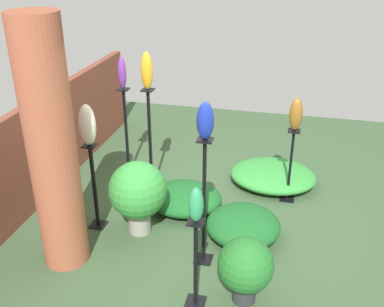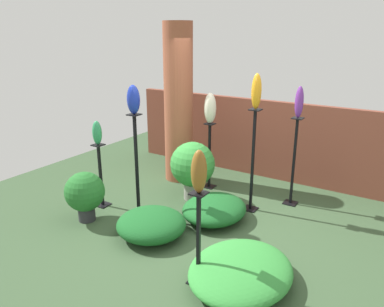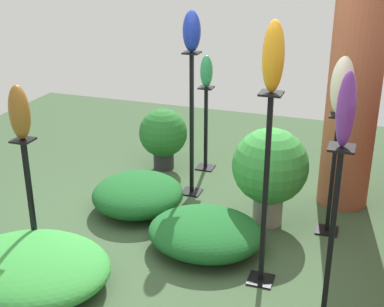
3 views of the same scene
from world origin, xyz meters
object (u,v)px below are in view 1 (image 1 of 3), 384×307
Objects in this scene: pedestal_amber at (150,147)px; art_vase_violet at (122,73)px; pedestal_bronze at (290,169)px; potted_plant_mid_left at (138,192)px; pedestal_violet at (127,136)px; art_vase_amber at (147,71)px; pedestal_ivory at (95,190)px; potted_plant_near_pillar at (246,267)px; pedestal_cobalt at (204,208)px; art_vase_ivory at (87,125)px; pedestal_jade at (196,268)px; brick_pillar at (52,150)px; art_vase_cobalt at (205,121)px; art_vase_bronze at (296,114)px; art_vase_jade at (196,205)px.

art_vase_violet reaches higher than pedestal_amber.
pedestal_bronze reaches higher than potted_plant_mid_left.
art_vase_amber is (-0.45, -0.53, 1.17)m from pedestal_violet.
potted_plant_mid_left is (-0.96, -0.15, -0.16)m from pedestal_amber.
pedestal_ivory is 2.19m from potted_plant_near_pillar.
art_vase_amber is at bearing 38.29° from pedestal_cobalt.
pedestal_cobalt is 2.99× the size of art_vase_ivory.
art_vase_ivory reaches higher than pedestal_cobalt.
art_vase_amber reaches higher than pedestal_jade.
brick_pillar reaches higher than potted_plant_near_pillar.
potted_plant_near_pillar is (-2.10, 0.34, -0.06)m from pedestal_bronze.
pedestal_ivory is at bearing -6.26° from brick_pillar.
art_vase_violet is 0.93× the size of art_vase_amber.
pedestal_amber is at bearing 38.29° from art_vase_cobalt.
art_vase_bronze reaches higher than art_vase_jade.
art_vase_ivory is 2.65m from art_vase_bronze.
art_vase_amber is at bearing -130.45° from pedestal_violet.
art_vase_jade is at bearing -151.01° from art_vase_amber.
brick_pillar is 2.30m from potted_plant_near_pillar.
art_vase_bronze reaches higher than pedestal_bronze.
art_vase_amber reaches higher than pedestal_amber.
art_vase_jade is (-2.01, -1.12, 0.45)m from pedestal_amber.
pedestal_ivory is at bearing 66.34° from potted_plant_near_pillar.
pedestal_bronze is 2.19m from art_vase_cobalt.
pedestal_bronze is (1.90, -2.42, -0.90)m from brick_pillar.
pedestal_cobalt is 1.70m from pedestal_amber.
art_vase_bronze is (1.58, -0.88, 0.58)m from pedestal_cobalt.
potted_plant_mid_left is at bearing -154.28° from art_vase_violet.
art_vase_violet is (1.42, 0.11, 0.22)m from art_vase_ivory.
pedestal_cobalt is (-0.36, -1.47, 0.18)m from pedestal_ivory.
art_vase_ivory is (1.04, 1.53, 0.95)m from pedestal_jade.
art_vase_violet is 3.35m from potted_plant_near_pillar.
brick_pillar is 1.78m from art_vase_amber.
art_vase_violet is at bearing 25.72° from potted_plant_mid_left.
pedestal_cobalt is 0.73m from pedestal_jade.
pedestal_amber is 0.98m from potted_plant_mid_left.
pedestal_ivory is 1.85m from pedestal_jade.
brick_pillar is 1.85m from pedestal_amber.
pedestal_cobalt is 3.83× the size of art_vase_cobalt.
pedestal_ivory is at bearing 156.82° from art_vase_amber.
pedestal_bronze is at bearing 0.00° from art_vase_bronze.
art_vase_ivory is 0.54× the size of potted_plant_mid_left.
art_vase_cobalt is at bearing -103.72° from art_vase_ivory.
potted_plant_mid_left is 1.70m from potted_plant_near_pillar.
pedestal_bronze is at bearing -94.73° from pedestal_violet.
pedestal_jade is 2.77× the size of art_vase_jade.
art_vase_violet reaches higher than art_vase_bronze.
pedestal_bronze is 2.80m from art_vase_ivory.
art_vase_cobalt reaches higher than pedestal_ivory.
pedestal_violet is at bearing 1.05° from brick_pillar.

